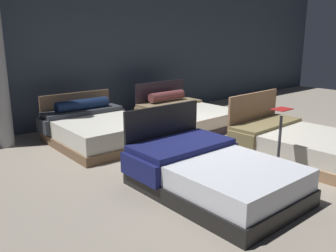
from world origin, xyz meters
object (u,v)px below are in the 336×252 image
object	(u,v)px
bed_1	(300,144)
price_sign	(279,152)
bed_0	(210,173)
bed_2	(98,129)
bed_3	(186,115)

from	to	relation	value
bed_1	price_sign	xyz separation A→B (m)	(-1.07, -0.26, 0.16)
bed_0	bed_2	bearing A→B (deg)	90.61
bed_2	bed_0	bearing A→B (deg)	-88.57
bed_3	bed_0	bearing A→B (deg)	-129.73
bed_1	bed_2	distance (m)	3.65
bed_0	price_sign	bearing A→B (deg)	-16.23
bed_0	bed_1	xyz separation A→B (m)	(2.15, -0.06, -0.03)
bed_0	bed_3	distance (m)	3.60
bed_0	bed_3	xyz separation A→B (m)	(2.24, 2.82, -0.03)
bed_1	bed_3	world-z (taller)	bed_1
bed_1	bed_3	distance (m)	2.88
bed_0	price_sign	size ratio (longest dim) A/B	2.09
bed_0	bed_2	world-z (taller)	bed_0
bed_2	price_sign	bearing A→B (deg)	-70.03
bed_1	bed_2	bearing A→B (deg)	124.21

